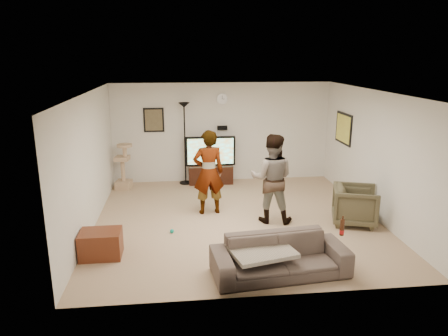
{
  "coord_description": "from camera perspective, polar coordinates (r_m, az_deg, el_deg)",
  "views": [
    {
      "loc": [
        -1.11,
        -7.69,
        3.18
      ],
      "look_at": [
        -0.23,
        0.2,
        1.01
      ],
      "focal_mm": 33.62,
      "sensor_mm": 36.0,
      "label": 1
    }
  ],
  "objects": [
    {
      "name": "beer_bottle",
      "position": [
        6.47,
        15.77,
        -7.77
      ],
      "size": [
        0.06,
        0.06,
        0.25
      ],
      "primitive_type": "cylinder",
      "color": "#3C1C0D",
      "rests_on": "sofa"
    },
    {
      "name": "wall_clock",
      "position": [
        10.53,
        -0.26,
        9.38
      ],
      "size": [
        0.26,
        0.04,
        0.26
      ],
      "primitive_type": "cylinder",
      "rotation": [
        1.57,
        0.0,
        0.0
      ],
      "color": "white",
      "rests_on": "wall_back"
    },
    {
      "name": "cat_tree",
      "position": [
        10.38,
        -13.62,
        0.21
      ],
      "size": [
        0.41,
        0.41,
        1.12
      ],
      "primitive_type": "cube",
      "rotation": [
        0.0,
        0.0,
        -0.16
      ],
      "color": "tan",
      "rests_on": "floor"
    },
    {
      "name": "tv_stand",
      "position": [
        10.65,
        -1.83,
        -0.83
      ],
      "size": [
        1.1,
        0.45,
        0.46
      ],
      "primitive_type": "cube",
      "color": "black",
      "rests_on": "floor"
    },
    {
      "name": "wall_left",
      "position": [
        8.1,
        -17.83,
        0.74
      ],
      "size": [
        0.04,
        5.5,
        2.5
      ],
      "primitive_type": "cube",
      "color": "white",
      "rests_on": "floor"
    },
    {
      "name": "picture_right",
      "position": [
        10.19,
        15.95,
        5.2
      ],
      "size": [
        0.03,
        0.78,
        0.62
      ],
      "primitive_type": "cube",
      "color": "#DBD34E",
      "rests_on": "wall_right"
    },
    {
      "name": "tv",
      "position": [
        10.5,
        -1.86,
        2.32
      ],
      "size": [
        1.24,
        0.08,
        0.74
      ],
      "primitive_type": "cube",
      "color": "black",
      "rests_on": "tv_stand"
    },
    {
      "name": "ceiling",
      "position": [
        7.8,
        1.89,
        10.34
      ],
      "size": [
        5.5,
        5.5,
        0.02
      ],
      "primitive_type": "cube",
      "color": "white",
      "rests_on": "wall_back"
    },
    {
      "name": "wall_speaker",
      "position": [
        10.6,
        -0.24,
        5.49
      ],
      "size": [
        0.25,
        0.1,
        0.1
      ],
      "primitive_type": "cube",
      "color": "black",
      "rests_on": "wall_back"
    },
    {
      "name": "wall_back",
      "position": [
        10.68,
        -0.27,
        4.86
      ],
      "size": [
        5.5,
        0.04,
        2.5
      ],
      "primitive_type": "cube",
      "color": "white",
      "rests_on": "floor"
    },
    {
      "name": "armchair",
      "position": [
        8.46,
        17.4,
        -4.85
      ],
      "size": [
        1.02,
        1.01,
        0.74
      ],
      "primitive_type": "imported",
      "rotation": [
        0.0,
        0.0,
        1.25
      ],
      "color": "#49442F",
      "rests_on": "floor"
    },
    {
      "name": "floor",
      "position": [
        8.4,
        1.74,
        -7.05
      ],
      "size": [
        5.5,
        5.5,
        0.02
      ],
      "primitive_type": "cube",
      "color": "tan",
      "rests_on": "ground"
    },
    {
      "name": "wall_right",
      "position": [
        8.82,
        19.8,
        1.72
      ],
      "size": [
        0.04,
        5.5,
        2.5
      ],
      "primitive_type": "cube",
      "color": "white",
      "rests_on": "floor"
    },
    {
      "name": "console_box",
      "position": [
        10.32,
        -2.05,
        -2.48
      ],
      "size": [
        0.4,
        0.3,
        0.07
      ],
      "primitive_type": "cube",
      "color": "#B5B5B6",
      "rests_on": "floor"
    },
    {
      "name": "toy_ball",
      "position": [
        7.83,
        -7.09,
        -8.5
      ],
      "size": [
        0.07,
        0.07,
        0.07
      ],
      "primitive_type": "sphere",
      "color": "#089C87",
      "rests_on": "floor"
    },
    {
      "name": "person_right",
      "position": [
        8.09,
        6.49,
        -1.43
      ],
      "size": [
        0.99,
        0.86,
        1.74
      ],
      "primitive_type": "imported",
      "rotation": [
        0.0,
        0.0,
        2.87
      ],
      "color": "teal",
      "rests_on": "floor"
    },
    {
      "name": "wall_front",
      "position": [
        5.42,
        5.91,
        -5.66
      ],
      "size": [
        5.5,
        0.04,
        2.5
      ],
      "primitive_type": "cube",
      "color": "white",
      "rests_on": "floor"
    },
    {
      "name": "tv_screen",
      "position": [
        10.45,
        -1.84,
        2.26
      ],
      "size": [
        1.14,
        0.01,
        0.65
      ],
      "primitive_type": "cube",
      "color": "#56F7DE",
      "rests_on": "tv"
    },
    {
      "name": "sofa",
      "position": [
        6.37,
        7.63,
        -11.81
      ],
      "size": [
        2.07,
        0.98,
        0.58
      ],
      "primitive_type": "imported",
      "rotation": [
        0.0,
        0.0,
        0.1
      ],
      "color": "#52443F",
      "rests_on": "floor"
    },
    {
      "name": "floor_lamp",
      "position": [
        10.46,
        -5.34,
        3.29
      ],
      "size": [
        0.32,
        0.32,
        2.04
      ],
      "primitive_type": "cylinder",
      "color": "black",
      "rests_on": "floor"
    },
    {
      "name": "throw_blanket",
      "position": [
        6.27,
        5.14,
        -11.16
      ],
      "size": [
        1.04,
        0.9,
        0.06
      ],
      "primitive_type": "cube",
      "rotation": [
        0.0,
        0.0,
        0.25
      ],
      "color": "#AC9E8D",
      "rests_on": "sofa"
    },
    {
      "name": "picture_back",
      "position": [
        10.56,
        -9.53,
        6.45
      ],
      "size": [
        0.42,
        0.03,
        0.52
      ],
      "primitive_type": "cube",
      "color": "brown",
      "rests_on": "wall_back"
    },
    {
      "name": "person_left",
      "position": [
        8.46,
        -2.12,
        -0.59
      ],
      "size": [
        0.68,
        0.49,
        1.74
      ],
      "primitive_type": "imported",
      "rotation": [
        0.0,
        0.0,
        3.26
      ],
      "color": "gray",
      "rests_on": "floor"
    },
    {
      "name": "side_table",
      "position": [
        7.15,
        -16.4,
        -9.88
      ],
      "size": [
        0.65,
        0.49,
        0.43
      ],
      "primitive_type": "cube",
      "rotation": [
        0.0,
        0.0,
        0.01
      ],
      "color": "#552514",
      "rests_on": "floor"
    }
  ]
}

